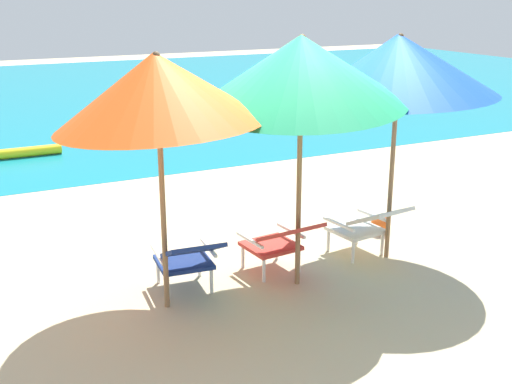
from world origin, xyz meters
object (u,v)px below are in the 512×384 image
object	(u,v)px
beach_umbrella_left	(158,89)
lounge_chair_center	(280,240)
lounge_chair_right	(367,224)
swim_buoy	(15,153)
lounge_chair_left	(188,257)
beach_umbrella_center	(301,70)
beach_umbrella_right	(399,66)
beach_ball	(380,224)

from	to	relation	value
beach_umbrella_left	lounge_chair_center	bearing A→B (deg)	5.88
lounge_chair_center	lounge_chair_right	size ratio (longest dim) A/B	0.98
lounge_chair_center	lounge_chair_right	world-z (taller)	same
lounge_chair_right	swim_buoy	bearing A→B (deg)	114.58
swim_buoy	lounge_chair_right	xyz separation A→B (m)	(2.96, -6.47, 0.31)
lounge_chair_left	beach_umbrella_center	size ratio (longest dim) A/B	0.32
beach_umbrella_center	beach_umbrella_right	xyz separation A→B (m)	(1.25, 0.16, -0.04)
beach_umbrella_left	beach_ball	xyz separation A→B (m)	(2.99, 0.67, -1.94)
lounge_chair_center	beach_umbrella_right	size ratio (longest dim) A/B	0.32
swim_buoy	lounge_chair_right	bearing A→B (deg)	-65.42
lounge_chair_left	beach_umbrella_right	bearing A→B (deg)	-2.07
beach_umbrella_center	beach_umbrella_right	world-z (taller)	beach_umbrella_center
swim_buoy	lounge_chair_right	world-z (taller)	lounge_chair_right
beach_umbrella_center	lounge_chair_left	bearing A→B (deg)	167.21
beach_umbrella_left	beach_umbrella_center	size ratio (longest dim) A/B	0.91
swim_buoy	lounge_chair_left	world-z (taller)	lounge_chair_left
swim_buoy	lounge_chair_left	size ratio (longest dim) A/B	1.74
lounge_chair_left	beach_umbrella_right	xyz separation A→B (m)	(2.33, -0.08, 1.72)
lounge_chair_right	beach_umbrella_left	distance (m)	2.90
lounge_chair_left	beach_umbrella_left	size ratio (longest dim) A/B	0.36
swim_buoy	beach_ball	world-z (taller)	beach_ball
swim_buoy	beach_ball	size ratio (longest dim) A/B	6.69
lounge_chair_left	lounge_chair_center	world-z (taller)	same
lounge_chair_left	lounge_chair_right	size ratio (longest dim) A/B	0.98
lounge_chair_center	beach_umbrella_center	size ratio (longest dim) A/B	0.32
beach_umbrella_left	beach_ball	size ratio (longest dim) A/B	10.83
lounge_chair_right	beach_umbrella_right	distance (m)	1.74
lounge_chair_right	beach_umbrella_right	size ratio (longest dim) A/B	0.32
lounge_chair_left	beach_umbrella_center	world-z (taller)	beach_umbrella_center
beach_umbrella_center	beach_ball	world-z (taller)	beach_umbrella_center
lounge_chair_right	lounge_chair_left	bearing A→B (deg)	179.95
beach_umbrella_center	beach_umbrella_right	size ratio (longest dim) A/B	0.98
beach_umbrella_left	beach_umbrella_right	size ratio (longest dim) A/B	0.89
lounge_chair_right	beach_umbrella_right	world-z (taller)	beach_umbrella_right
beach_umbrella_left	beach_ball	distance (m)	3.62
swim_buoy	beach_umbrella_right	size ratio (longest dim) A/B	0.55
lounge_chair_center	lounge_chair_right	bearing A→B (deg)	0.08
swim_buoy	beach_umbrella_right	distance (m)	7.56
lounge_chair_center	beach_umbrella_right	distance (m)	2.17
swim_buoy	beach_ball	bearing A→B (deg)	-58.96
lounge_chair_left	beach_ball	world-z (taller)	lounge_chair_left
swim_buoy	lounge_chair_left	xyz separation A→B (m)	(0.86, -6.47, 0.31)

